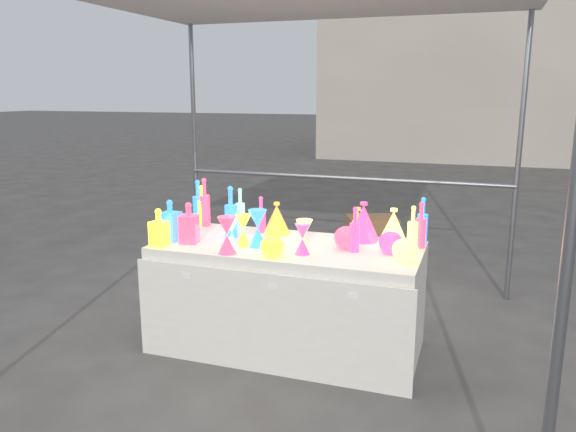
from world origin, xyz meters
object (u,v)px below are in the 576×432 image
(cardboard_box_closed, at_px, (371,234))
(bottle_0, at_px, (202,205))
(hourglass_0, at_px, (227,235))
(lampshade_0, at_px, (277,218))
(display_table, at_px, (288,297))
(decanter_0, at_px, (159,227))
(globe_0, at_px, (272,248))

(cardboard_box_closed, relative_size, bottle_0, 1.69)
(cardboard_box_closed, distance_m, hourglass_0, 3.07)
(cardboard_box_closed, height_order, lampshade_0, lampshade_0)
(lampshade_0, bearing_deg, hourglass_0, -121.54)
(hourglass_0, xyz_separation_m, lampshade_0, (0.13, 0.58, -0.00))
(cardboard_box_closed, xyz_separation_m, lampshade_0, (-0.27, -2.39, 0.67))
(display_table, distance_m, bottle_0, 1.03)
(cardboard_box_closed, bearing_deg, lampshade_0, -120.10)
(display_table, bearing_deg, decanter_0, -159.56)
(bottle_0, bearing_deg, decanter_0, -90.02)
(decanter_0, xyz_separation_m, lampshade_0, (0.64, 0.57, -0.01))
(hourglass_0, bearing_deg, decanter_0, 178.36)
(globe_0, bearing_deg, lampshade_0, 107.23)
(bottle_0, distance_m, lampshade_0, 0.64)
(bottle_0, bearing_deg, display_table, -21.99)
(display_table, relative_size, bottle_0, 5.77)
(decanter_0, height_order, hourglass_0, decanter_0)
(cardboard_box_closed, bearing_deg, bottle_0, -135.00)
(display_table, distance_m, lampshade_0, 0.59)
(bottle_0, relative_size, lampshade_0, 1.35)
(bottle_0, relative_size, decanter_0, 1.23)
(cardboard_box_closed, height_order, bottle_0, bottle_0)
(decanter_0, relative_size, lampshade_0, 1.09)
(display_table, xyz_separation_m, cardboard_box_closed, (0.09, 2.65, -0.18))
(globe_0, bearing_deg, decanter_0, -179.51)
(display_table, xyz_separation_m, hourglass_0, (-0.30, -0.32, 0.50))
(cardboard_box_closed, relative_size, lampshade_0, 2.28)
(bottle_0, bearing_deg, lampshade_0, -5.82)
(display_table, height_order, cardboard_box_closed, display_table)
(display_table, distance_m, cardboard_box_closed, 2.66)
(decanter_0, xyz_separation_m, hourglass_0, (0.51, -0.01, -0.01))
(globe_0, relative_size, lampshade_0, 0.64)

